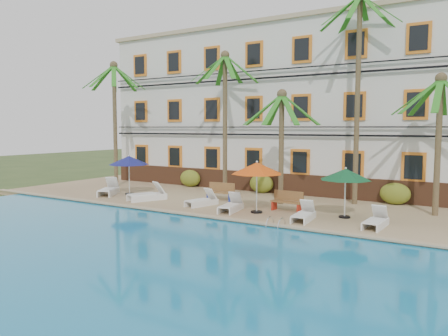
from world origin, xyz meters
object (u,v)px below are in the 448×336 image
Objects in this scene: bench_left at (221,191)px; bench_right at (287,201)px; lounger_a at (109,189)px; lounger_d at (231,205)px; palm_e at (439,123)px; palm_b at (225,104)px; umbrella_red at (257,168)px; pool_ladder at (276,226)px; lounger_e at (304,214)px; palm_a at (115,107)px; umbrella_green at (346,175)px; lounger_b at (148,194)px; lounger_f at (376,221)px; palm_d at (358,73)px; umbrella_blue at (129,161)px; palm_c at (282,129)px; lounger_c at (202,200)px.

bench_left is 4.37m from bench_right.
lounger_a is 1.15× the size of lounger_d.
palm_e is 10.97m from bench_left.
bench_left is at bearing -64.63° from palm_b.
umbrella_red reaches higher than pool_ladder.
palm_b is 5.37× the size of bench_left.
umbrella_red is at bearing 168.88° from lounger_e.
bench_left is at bearing 130.95° from lounger_d.
palm_a is 1.30× the size of palm_e.
palm_a reaches higher than umbrella_green.
lounger_f is (11.83, -0.19, -0.05)m from lounger_b.
palm_d is 6.89× the size of bench_left.
lounger_d is (-4.90, -1.32, -1.59)m from umbrella_green.
umbrella_blue is 11.46m from lounger_e.
lounger_f is 2.38× the size of pool_ladder.
palm_e is 9.82m from lounger_d.
palm_b is at bearing 124.48° from lounger_d.
umbrella_blue reaches higher than lounger_e.
umbrella_blue is 7.92m from lounger_d.
palm_a is at bearing 172.54° from umbrella_green.
palm_d is 13.35m from umbrella_blue.
lounger_d is (7.63, -1.30, -1.69)m from umbrella_blue.
lounger_e is 1.18× the size of bench_right.
palm_c is 3.07× the size of lounger_d.
palm_e is 7.21m from lounger_e.
lounger_a is 1.21× the size of lounger_e.
umbrella_blue is 8.84m from umbrella_red.
lounger_d is 1.05× the size of lounger_e.
lounger_a is (-13.44, -0.75, -1.55)m from umbrella_green.
palm_b reaches higher than pool_ladder.
lounger_f is at bearing -4.79° from umbrella_blue.
bench_right is at bearing 4.68° from lounger_a.
lounger_c is (-6.32, -4.52, -6.29)m from palm_d.
umbrella_red is at bearing -1.52° from lounger_a.
lounger_a is at bearing -164.21° from bench_left.
lounger_e is 6.25m from bench_left.
umbrella_blue is at bearing 171.92° from lounger_c.
palm_a is 15.65m from pool_ladder.
bench_right is 3.34m from pool_ladder.
palm_d is 4.69m from palm_e.
palm_b reaches higher than umbrella_blue.
umbrella_green reaches higher than bench_right.
palm_b is 6.44m from lounger_c.
lounger_c is at bearing -173.16° from umbrella_green.
palm_a is 0.77× the size of palm_d.
bench_right is (4.16, 0.95, 0.20)m from lounger_c.
palm_a is at bearing 161.90° from lounger_c.
palm_e is 3.51× the size of lounger_f.
bench_right is (7.55, 1.14, 0.16)m from lounger_b.
palm_b is 1.32× the size of palm_e.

